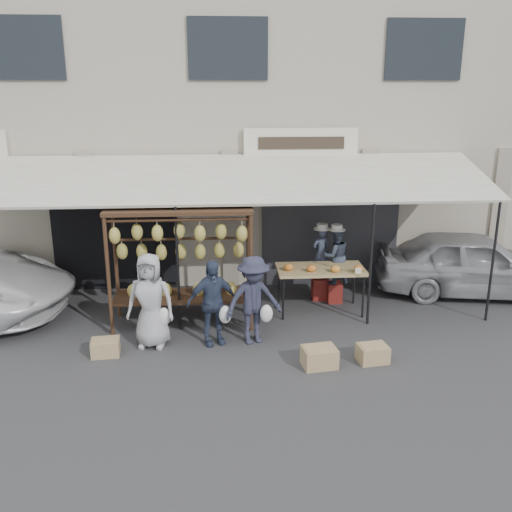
{
  "coord_description": "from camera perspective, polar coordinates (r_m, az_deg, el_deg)",
  "views": [
    {
      "loc": [
        -0.29,
        -8.58,
        4.33
      ],
      "look_at": [
        0.42,
        1.4,
        1.3
      ],
      "focal_mm": 40.0,
      "sensor_mm": 36.0,
      "label": 1
    }
  ],
  "objects": [
    {
      "name": "ground_plane",
      "position": [
        9.62,
        -1.92,
        -9.92
      ],
      "size": [
        90.0,
        90.0,
        0.0
      ],
      "primitive_type": "plane",
      "color": "#2D2D30"
    },
    {
      "name": "shophouse",
      "position": [
        15.1,
        -3.03,
        14.23
      ],
      "size": [
        24.0,
        6.15,
        7.3
      ],
      "color": "#A5A08F",
      "rests_on": "ground_plane"
    },
    {
      "name": "awning",
      "position": [
        11.01,
        -2.46,
        7.64
      ],
      "size": [
        10.0,
        2.35,
        2.92
      ],
      "color": "silver",
      "rests_on": "ground_plane"
    },
    {
      "name": "banana_rack",
      "position": [
        10.35,
        -7.58,
        1.18
      ],
      "size": [
        2.6,
        0.9,
        2.24
      ],
      "color": "#3E2316",
      "rests_on": "ground_plane"
    },
    {
      "name": "produce_table",
      "position": [
        11.12,
        6.53,
        -1.44
      ],
      "size": [
        1.7,
        0.9,
        1.04
      ],
      "color": "tan",
      "rests_on": "ground_plane"
    },
    {
      "name": "vendor_left",
      "position": [
        11.76,
        6.54,
        0.31
      ],
      "size": [
        0.45,
        0.37,
        1.08
      ],
      "primitive_type": "imported",
      "rotation": [
        0.0,
        0.0,
        3.45
      ],
      "color": "#394058",
      "rests_on": "stool_left"
    },
    {
      "name": "vendor_right",
      "position": [
        11.63,
        7.97,
        0.0
      ],
      "size": [
        0.63,
        0.52,
        1.16
      ],
      "primitive_type": "imported",
      "rotation": [
        0.0,
        0.0,
        3.31
      ],
      "color": "#384256",
      "rests_on": "stool_right"
    },
    {
      "name": "customer_left",
      "position": [
        9.8,
        -10.51,
        -4.42
      ],
      "size": [
        0.88,
        0.64,
        1.65
      ],
      "primitive_type": "imported",
      "rotation": [
        0.0,
        0.0,
        -0.15
      ],
      "color": "#A0A0A5",
      "rests_on": "ground_plane"
    },
    {
      "name": "customer_mid",
      "position": [
        9.78,
        -4.42,
        -4.66
      ],
      "size": [
        0.95,
        0.61,
        1.51
      ],
      "primitive_type": "imported",
      "rotation": [
        0.0,
        0.0,
        0.29
      ],
      "color": "#313C56",
      "rests_on": "ground_plane"
    },
    {
      "name": "customer_right",
      "position": [
        9.78,
        -0.26,
        -4.44
      ],
      "size": [
        1.14,
        0.86,
        1.56
      ],
      "primitive_type": "imported",
      "rotation": [
        0.0,
        0.0,
        0.31
      ],
      "color": "#292B3E",
      "rests_on": "ground_plane"
    },
    {
      "name": "stool_left",
      "position": [
        12.0,
        6.42,
        -3.23
      ],
      "size": [
        0.4,
        0.4,
        0.47
      ],
      "primitive_type": "cube",
      "rotation": [
        0.0,
        0.0,
        -0.24
      ],
      "color": "maroon",
      "rests_on": "ground_plane"
    },
    {
      "name": "stool_right",
      "position": [
        11.88,
        7.82,
        -3.62
      ],
      "size": [
        0.33,
        0.33,
        0.41
      ],
      "primitive_type": "cube",
      "rotation": [
        0.0,
        0.0,
        -0.11
      ],
      "color": "maroon",
      "rests_on": "ground_plane"
    },
    {
      "name": "crate_near_a",
      "position": [
        9.27,
        6.35,
        -10.01
      ],
      "size": [
        0.58,
        0.47,
        0.32
      ],
      "primitive_type": "cube",
      "rotation": [
        0.0,
        0.0,
        0.14
      ],
      "color": "tan",
      "rests_on": "ground_plane"
    },
    {
      "name": "crate_near_b",
      "position": [
        9.56,
        11.58,
        -9.53
      ],
      "size": [
        0.52,
        0.42,
        0.28
      ],
      "primitive_type": "cube",
      "rotation": [
        0.0,
        0.0,
        0.15
      ],
      "color": "tan",
      "rests_on": "ground_plane"
    },
    {
      "name": "crate_far",
      "position": [
        9.9,
        -14.82,
        -8.83
      ],
      "size": [
        0.49,
        0.39,
        0.27
      ],
      "primitive_type": "cube",
      "rotation": [
        0.0,
        0.0,
        0.09
      ],
      "color": "tan",
      "rests_on": "ground_plane"
    },
    {
      "name": "sedan",
      "position": [
        12.92,
        20.93,
        -0.68
      ],
      "size": [
        4.24,
        2.3,
        1.37
      ],
      "primitive_type": "imported",
      "rotation": [
        0.0,
        0.0,
        1.4
      ],
      "color": "#999A9F",
      "rests_on": "ground_plane"
    }
  ]
}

